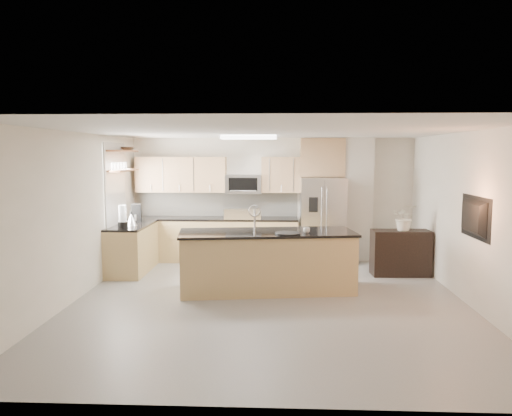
{
  "coord_description": "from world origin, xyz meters",
  "views": [
    {
      "loc": [
        0.14,
        -7.49,
        2.26
      ],
      "look_at": [
        -0.26,
        1.3,
        1.31
      ],
      "focal_mm": 35.0,
      "sensor_mm": 36.0,
      "label": 1
    }
  ],
  "objects_px": {
    "range": "(243,239)",
    "credenza": "(400,253)",
    "refrigerator": "(322,220)",
    "bowl": "(128,148)",
    "island": "(267,261)",
    "flower_vase": "(405,211)",
    "coffee_maker": "(136,213)",
    "platter": "(288,233)",
    "blender": "(123,218)",
    "cup": "(306,230)",
    "kettle": "(131,219)",
    "microwave": "(244,184)",
    "television": "(470,217)"
  },
  "relations": [
    {
      "from": "refrigerator",
      "to": "bowl",
      "type": "relative_size",
      "value": 4.93
    },
    {
      "from": "microwave",
      "to": "flower_vase",
      "type": "xyz_separation_m",
      "value": [
        3.07,
        -1.3,
        -0.41
      ]
    },
    {
      "from": "coffee_maker",
      "to": "flower_vase",
      "type": "bearing_deg",
      "value": -5.8
    },
    {
      "from": "platter",
      "to": "kettle",
      "type": "relative_size",
      "value": 1.54
    },
    {
      "from": "island",
      "to": "platter",
      "type": "bearing_deg",
      "value": -43.37
    },
    {
      "from": "island",
      "to": "kettle",
      "type": "relative_size",
      "value": 11.2
    },
    {
      "from": "range",
      "to": "blender",
      "type": "height_order",
      "value": "blender"
    },
    {
      "from": "microwave",
      "to": "coffee_maker",
      "type": "distance_m",
      "value": 2.3
    },
    {
      "from": "blender",
      "to": "island",
      "type": "bearing_deg",
      "value": -15.03
    },
    {
      "from": "microwave",
      "to": "island",
      "type": "relative_size",
      "value": 0.25
    },
    {
      "from": "range",
      "to": "cup",
      "type": "distance_m",
      "value": 2.76
    },
    {
      "from": "island",
      "to": "platter",
      "type": "relative_size",
      "value": 7.26
    },
    {
      "from": "blender",
      "to": "refrigerator",
      "type": "bearing_deg",
      "value": 22.51
    },
    {
      "from": "blender",
      "to": "bowl",
      "type": "bearing_deg",
      "value": 100.07
    },
    {
      "from": "microwave",
      "to": "coffee_maker",
      "type": "relative_size",
      "value": 2.19
    },
    {
      "from": "television",
      "to": "credenza",
      "type": "bearing_deg",
      "value": 13.72
    },
    {
      "from": "island",
      "to": "credenza",
      "type": "distance_m",
      "value": 2.73
    },
    {
      "from": "range",
      "to": "blender",
      "type": "bearing_deg",
      "value": -142.47
    },
    {
      "from": "cup",
      "to": "platter",
      "type": "bearing_deg",
      "value": -159.65
    },
    {
      "from": "refrigerator",
      "to": "blender",
      "type": "distance_m",
      "value": 4.05
    },
    {
      "from": "flower_vase",
      "to": "television",
      "type": "height_order",
      "value": "television"
    },
    {
      "from": "kettle",
      "to": "bowl",
      "type": "xyz_separation_m",
      "value": [
        -0.22,
        0.62,
        1.34
      ]
    },
    {
      "from": "bowl",
      "to": "television",
      "type": "bearing_deg",
      "value": -23.56
    },
    {
      "from": "range",
      "to": "kettle",
      "type": "distance_m",
      "value": 2.44
    },
    {
      "from": "island",
      "to": "flower_vase",
      "type": "xyz_separation_m",
      "value": [
        2.52,
        1.13,
        0.72
      ]
    },
    {
      "from": "refrigerator",
      "to": "platter",
      "type": "relative_size",
      "value": 4.33
    },
    {
      "from": "coffee_maker",
      "to": "flower_vase",
      "type": "distance_m",
      "value": 5.2
    },
    {
      "from": "range",
      "to": "television",
      "type": "xyz_separation_m",
      "value": [
        3.51,
        -3.12,
        0.88
      ]
    },
    {
      "from": "platter",
      "to": "coffee_maker",
      "type": "height_order",
      "value": "coffee_maker"
    },
    {
      "from": "range",
      "to": "refrigerator",
      "type": "bearing_deg",
      "value": -1.6
    },
    {
      "from": "range",
      "to": "microwave",
      "type": "height_order",
      "value": "microwave"
    },
    {
      "from": "platter",
      "to": "blender",
      "type": "height_order",
      "value": "blender"
    },
    {
      "from": "range",
      "to": "refrigerator",
      "type": "height_order",
      "value": "refrigerator"
    },
    {
      "from": "microwave",
      "to": "platter",
      "type": "xyz_separation_m",
      "value": [
        0.89,
        -2.67,
        -0.63
      ]
    },
    {
      "from": "island",
      "to": "television",
      "type": "xyz_separation_m",
      "value": [
        2.95,
        -0.82,
        0.85
      ]
    },
    {
      "from": "coffee_maker",
      "to": "bowl",
      "type": "relative_size",
      "value": 0.96
    },
    {
      "from": "island",
      "to": "coffee_maker",
      "type": "bearing_deg",
      "value": 140.52
    },
    {
      "from": "microwave",
      "to": "coffee_maker",
      "type": "xyz_separation_m",
      "value": [
        -2.09,
        -0.77,
        -0.54
      ]
    },
    {
      "from": "range",
      "to": "credenza",
      "type": "distance_m",
      "value": 3.23
    },
    {
      "from": "coffee_maker",
      "to": "television",
      "type": "relative_size",
      "value": 0.32
    },
    {
      "from": "refrigerator",
      "to": "island",
      "type": "bearing_deg",
      "value": -116.1
    },
    {
      "from": "platter",
      "to": "blender",
      "type": "relative_size",
      "value": 0.97
    },
    {
      "from": "microwave",
      "to": "kettle",
      "type": "xyz_separation_m",
      "value": [
        -2.03,
        -1.36,
        -0.59
      ]
    },
    {
      "from": "refrigerator",
      "to": "blender",
      "type": "xyz_separation_m",
      "value": [
        -3.73,
        -1.55,
        0.21
      ]
    },
    {
      "from": "credenza",
      "to": "microwave",
      "type": "bearing_deg",
      "value": 155.19
    },
    {
      "from": "kettle",
      "to": "refrigerator",
      "type": "bearing_deg",
      "value": 17.84
    },
    {
      "from": "coffee_maker",
      "to": "blender",
      "type": "bearing_deg",
      "value": -88.79
    },
    {
      "from": "refrigerator",
      "to": "island",
      "type": "distance_m",
      "value": 2.54
    },
    {
      "from": "refrigerator",
      "to": "bowl",
      "type": "xyz_separation_m",
      "value": [
        -3.91,
        -0.56,
        1.49
      ]
    },
    {
      "from": "cup",
      "to": "refrigerator",
      "type": "bearing_deg",
      "value": 78.94
    }
  ]
}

